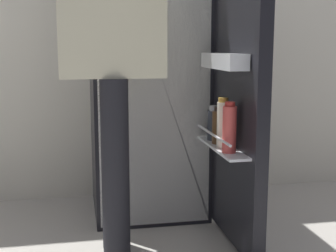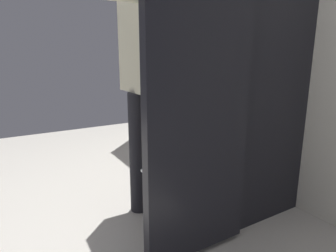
{
  "view_description": "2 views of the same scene",
  "coord_description": "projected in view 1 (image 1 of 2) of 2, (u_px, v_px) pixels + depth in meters",
  "views": [
    {
      "loc": [
        -0.39,
        -2.07,
        0.96
      ],
      "look_at": [
        -0.0,
        -0.09,
        0.61
      ],
      "focal_mm": 49.58,
      "sensor_mm": 36.0,
      "label": 1
    },
    {
      "loc": [
        1.43,
        -0.88,
        1.04
      ],
      "look_at": [
        0.01,
        -0.03,
        0.64
      ],
      "focal_mm": 30.56,
      "sensor_mm": 36.0,
      "label": 2
    }
  ],
  "objects": [
    {
      "name": "refrigerator",
      "position": [
        153.0,
        57.0,
        2.58
      ],
      "size": [
        0.68,
        1.21,
        1.8
      ],
      "color": "black",
      "rests_on": "ground_plane"
    },
    {
      "name": "person",
      "position": [
        115.0,
        38.0,
        2.0
      ],
      "size": [
        0.54,
        0.77,
        1.65
      ],
      "color": "black",
      "rests_on": "ground_plane"
    },
    {
      "name": "ground_plane",
      "position": [
        164.0,
        247.0,
        2.24
      ],
      "size": [
        5.63,
        5.63,
        0.0
      ],
      "primitive_type": "plane",
      "color": "#B7B2A8"
    }
  ]
}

